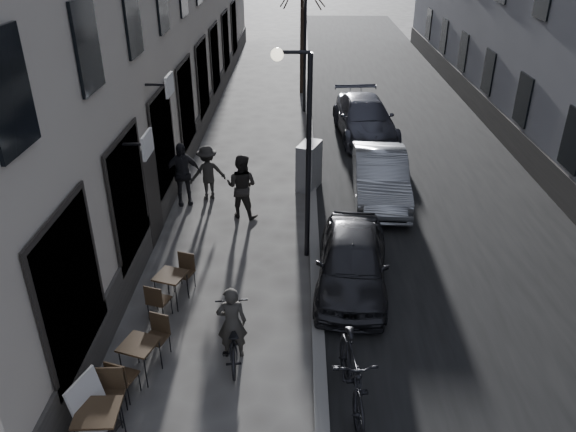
{
  "coord_description": "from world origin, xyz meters",
  "views": [
    {
      "loc": [
        -0.23,
        -6.03,
        7.46
      ],
      "look_at": [
        -0.45,
        4.68,
        1.8
      ],
      "focal_mm": 35.0,
      "sensor_mm": 36.0,
      "label": 1
    }
  ],
  "objects_px": {
    "streetlamp_far": "(301,37)",
    "car_mid": "(380,176)",
    "pedestrian_far": "(182,174)",
    "car_far": "(365,118)",
    "pedestrian_near": "(242,186)",
    "bistro_set_b": "(141,356)",
    "car_near": "(352,261)",
    "pedestrian_mid": "(208,173)",
    "streetlamp_near": "(301,135)",
    "utility_cabinet": "(309,166)",
    "bistro_set_a": "(100,426)",
    "sign_board": "(93,414)",
    "moped": "(352,374)",
    "bicycle": "(233,335)",
    "bistro_set_c": "(172,286)"
  },
  "relations": [
    {
      "from": "pedestrian_far",
      "to": "utility_cabinet",
      "type": "bearing_deg",
      "value": 0.19
    },
    {
      "from": "bistro_set_a",
      "to": "pedestrian_near",
      "type": "distance_m",
      "value": 8.13
    },
    {
      "from": "streetlamp_far",
      "to": "streetlamp_near",
      "type": "bearing_deg",
      "value": -90.0
    },
    {
      "from": "pedestrian_near",
      "to": "bistro_set_c",
      "type": "bearing_deg",
      "value": 91.35
    },
    {
      "from": "car_near",
      "to": "car_far",
      "type": "relative_size",
      "value": 0.78
    },
    {
      "from": "pedestrian_mid",
      "to": "pedestrian_far",
      "type": "bearing_deg",
      "value": 10.01
    },
    {
      "from": "streetlamp_far",
      "to": "bistro_set_b",
      "type": "relative_size",
      "value": 3.31
    },
    {
      "from": "car_far",
      "to": "streetlamp_near",
      "type": "bearing_deg",
      "value": -110.12
    },
    {
      "from": "bistro_set_a",
      "to": "car_far",
      "type": "xyz_separation_m",
      "value": [
        5.58,
        14.74,
        0.23
      ]
    },
    {
      "from": "bicycle",
      "to": "moped",
      "type": "distance_m",
      "value": 2.47
    },
    {
      "from": "sign_board",
      "to": "bistro_set_b",
      "type": "bearing_deg",
      "value": 92.66
    },
    {
      "from": "sign_board",
      "to": "pedestrian_mid",
      "type": "relative_size",
      "value": 0.72
    },
    {
      "from": "sign_board",
      "to": "car_mid",
      "type": "relative_size",
      "value": 0.27
    },
    {
      "from": "streetlamp_near",
      "to": "utility_cabinet",
      "type": "height_order",
      "value": "streetlamp_near"
    },
    {
      "from": "streetlamp_near",
      "to": "streetlamp_far",
      "type": "relative_size",
      "value": 1.0
    },
    {
      "from": "bistro_set_a",
      "to": "car_near",
      "type": "distance_m",
      "value": 6.27
    },
    {
      "from": "streetlamp_near",
      "to": "bistro_set_a",
      "type": "relative_size",
      "value": 3.12
    },
    {
      "from": "bistro_set_a",
      "to": "pedestrian_mid",
      "type": "relative_size",
      "value": 0.99
    },
    {
      "from": "streetlamp_far",
      "to": "bistro_set_c",
      "type": "relative_size",
      "value": 3.35
    },
    {
      "from": "bistro_set_a",
      "to": "car_mid",
      "type": "bearing_deg",
      "value": 56.24
    },
    {
      "from": "bistro_set_c",
      "to": "utility_cabinet",
      "type": "height_order",
      "value": "utility_cabinet"
    },
    {
      "from": "streetlamp_far",
      "to": "bistro_set_b",
      "type": "bearing_deg",
      "value": -100.1
    },
    {
      "from": "streetlamp_near",
      "to": "bistro_set_a",
      "type": "xyz_separation_m",
      "value": [
        -3.11,
        -5.91,
        -2.67
      ]
    },
    {
      "from": "bistro_set_b",
      "to": "sign_board",
      "type": "distance_m",
      "value": 1.45
    },
    {
      "from": "streetlamp_near",
      "to": "moped",
      "type": "distance_m",
      "value": 5.55
    },
    {
      "from": "bistro_set_c",
      "to": "utility_cabinet",
      "type": "xyz_separation_m",
      "value": [
        3.06,
        6.07,
        0.29
      ]
    },
    {
      "from": "streetlamp_near",
      "to": "car_far",
      "type": "xyz_separation_m",
      "value": [
        2.47,
        8.84,
        -2.44
      ]
    },
    {
      "from": "bistro_set_a",
      "to": "pedestrian_near",
      "type": "relative_size",
      "value": 0.88
    },
    {
      "from": "sign_board",
      "to": "car_mid",
      "type": "xyz_separation_m",
      "value": [
        5.67,
        8.96,
        0.24
      ]
    },
    {
      "from": "pedestrian_near",
      "to": "pedestrian_mid",
      "type": "relative_size",
      "value": 1.12
    },
    {
      "from": "bistro_set_a",
      "to": "pedestrian_far",
      "type": "distance_m",
      "value": 8.76
    },
    {
      "from": "bicycle",
      "to": "car_near",
      "type": "relative_size",
      "value": 0.46
    },
    {
      "from": "bicycle",
      "to": "pedestrian_near",
      "type": "relative_size",
      "value": 0.98
    },
    {
      "from": "streetlamp_far",
      "to": "pedestrian_far",
      "type": "relative_size",
      "value": 2.69
    },
    {
      "from": "sign_board",
      "to": "bistro_set_a",
      "type": "bearing_deg",
      "value": -33.58
    },
    {
      "from": "bistro_set_b",
      "to": "pedestrian_near",
      "type": "xyz_separation_m",
      "value": [
        1.27,
        6.35,
        0.48
      ]
    },
    {
      "from": "pedestrian_far",
      "to": "car_far",
      "type": "xyz_separation_m",
      "value": [
        5.9,
        6.0,
        -0.22
      ]
    },
    {
      "from": "streetlamp_far",
      "to": "car_mid",
      "type": "bearing_deg",
      "value": -74.74
    },
    {
      "from": "bicycle",
      "to": "pedestrian_mid",
      "type": "height_order",
      "value": "pedestrian_mid"
    },
    {
      "from": "pedestrian_near",
      "to": "bistro_set_b",
      "type": "bearing_deg",
      "value": 95.7
    },
    {
      "from": "bicycle",
      "to": "streetlamp_near",
      "type": "bearing_deg",
      "value": -115.48
    },
    {
      "from": "bistro_set_a",
      "to": "bicycle",
      "type": "distance_m",
      "value": 2.87
    },
    {
      "from": "bistro_set_c",
      "to": "car_mid",
      "type": "bearing_deg",
      "value": 63.86
    },
    {
      "from": "bistro_set_a",
      "to": "pedestrian_near",
      "type": "bearing_deg",
      "value": 76.5
    },
    {
      "from": "pedestrian_near",
      "to": "moped",
      "type": "bearing_deg",
      "value": 126.84
    },
    {
      "from": "sign_board",
      "to": "pedestrian_far",
      "type": "bearing_deg",
      "value": 109.55
    },
    {
      "from": "streetlamp_near",
      "to": "utility_cabinet",
      "type": "distance_m",
      "value": 4.7
    },
    {
      "from": "bicycle",
      "to": "car_far",
      "type": "xyz_separation_m",
      "value": [
        3.75,
        12.53,
        0.25
      ]
    },
    {
      "from": "bicycle",
      "to": "car_mid",
      "type": "xyz_separation_m",
      "value": [
        3.66,
        6.99,
        0.24
      ]
    },
    {
      "from": "bistro_set_b",
      "to": "pedestrian_far",
      "type": "relative_size",
      "value": 0.81
    }
  ]
}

